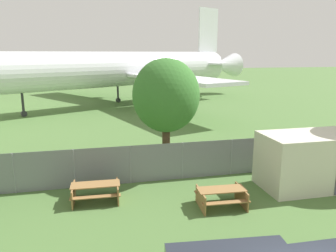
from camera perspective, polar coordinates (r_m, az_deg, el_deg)
perimeter_fence at (r=16.05m, az=2.53°, el=-6.06°), size 56.07×0.07×1.84m
airplane at (r=38.41m, az=-8.56°, el=9.71°), size 37.98×30.94×12.03m
portable_cabin at (r=16.45m, az=23.92°, el=-5.48°), size 4.75×2.43×2.51m
picnic_bench_near_cabin at (r=13.57m, az=9.29°, el=-11.84°), size 1.99×1.51×0.76m
picnic_bench_open_grass at (r=14.17m, az=-12.48°, el=-10.86°), size 2.05×1.47×0.76m
tree_near_hangar at (r=16.23m, az=-0.34°, el=5.26°), size 3.33×3.33×5.84m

